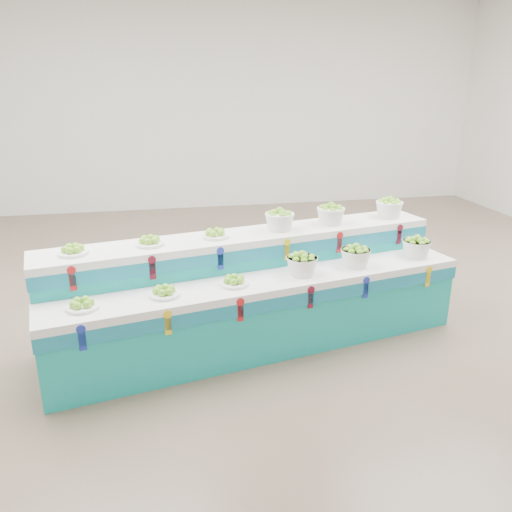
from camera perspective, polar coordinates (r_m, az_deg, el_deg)
name	(u,v)px	position (r m, az deg, el deg)	size (l,w,h in m)	color
ground	(303,304)	(5.89, 5.30, -5.37)	(10.00, 10.00, 0.00)	brown
back_wall	(233,104)	(10.26, -2.64, 16.60)	(10.00, 10.00, 0.00)	silver
display_stand	(256,291)	(4.90, 0.00, -3.98)	(3.98, 1.03, 1.02)	teal
plate_lower_left	(82,303)	(4.25, -18.92, -5.04)	(0.26, 0.26, 0.09)	white
plate_lower_mid	(164,291)	(4.32, -10.25, -3.85)	(0.26, 0.26, 0.09)	white
plate_lower_right	(234,280)	(4.48, -2.50, -2.71)	(0.26, 0.26, 0.09)	white
basket_lower_left	(302,264)	(4.72, 5.17, -0.86)	(0.29, 0.29, 0.21)	silver
basket_lower_mid	(356,256)	(5.01, 11.08, 0.03)	(0.29, 0.29, 0.21)	silver
basket_lower_right	(416,247)	(5.44, 17.53, 1.01)	(0.29, 0.29, 0.21)	silver
plate_upper_left	(73,249)	(4.61, -19.83, 0.72)	(0.26, 0.26, 0.09)	white
plate_upper_mid	(150,240)	(4.68, -11.84, 1.73)	(0.26, 0.26, 0.09)	white
plate_upper_right	(215,233)	(4.83, -4.60, 2.61)	(0.26, 0.26, 0.09)	white
basket_upper_left	(280,220)	(5.05, 2.66, 4.09)	(0.29, 0.29, 0.21)	silver
basket_upper_mid	(331,214)	(5.32, 8.36, 4.68)	(0.29, 0.29, 0.21)	silver
basket_upper_right	(389,207)	(5.73, 14.69, 5.28)	(0.29, 0.29, 0.21)	silver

